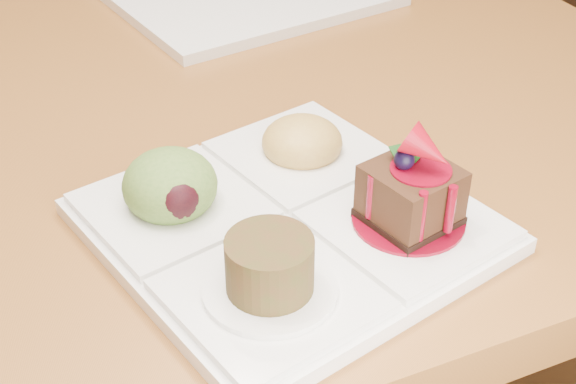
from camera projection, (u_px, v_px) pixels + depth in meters
name	position (u px, v px, depth m)	size (l,w,h in m)	color
ground	(116.00, 326.00, 1.55)	(6.00, 6.00, 0.00)	#523417
chair_right	(495.00, 28.00, 1.48)	(0.48, 0.48, 0.88)	black
sampler_plate	(283.00, 209.00, 0.56)	(0.29, 0.29, 0.09)	white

